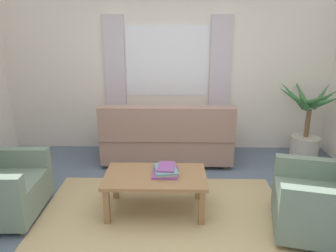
{
  "coord_description": "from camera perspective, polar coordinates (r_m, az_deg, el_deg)",
  "views": [
    {
      "loc": [
        0.11,
        -2.94,
        1.99
      ],
      "look_at": [
        0.04,
        0.7,
        0.85
      ],
      "focal_mm": 34.32,
      "sensor_mm": 36.0,
      "label": 1
    }
  ],
  "objects": [
    {
      "name": "ground_plane",
      "position": [
        3.55,
        -0.87,
        -16.66
      ],
      "size": [
        6.24,
        6.24,
        0.0
      ],
      "primitive_type": "plane",
      "color": "slate"
    },
    {
      "name": "wall_back",
      "position": [
        5.24,
        -0.09,
        9.88
      ],
      "size": [
        5.32,
        0.12,
        2.6
      ],
      "primitive_type": "cube",
      "color": "silver",
      "rests_on": "ground_plane"
    },
    {
      "name": "window_with_curtains",
      "position": [
        5.14,
        -0.11,
        11.41
      ],
      "size": [
        1.98,
        0.07,
        1.4
      ],
      "color": "white"
    },
    {
      "name": "area_rug",
      "position": [
        3.54,
        -0.87,
        -16.58
      ],
      "size": [
        2.69,
        1.98,
        0.01
      ],
      "primitive_type": "cube",
      "color": "tan",
      "rests_on": "ground_plane"
    },
    {
      "name": "couch",
      "position": [
        4.81,
        -0.15,
        -2.25
      ],
      "size": [
        1.9,
        0.82,
        0.92
      ],
      "rotation": [
        0.0,
        0.0,
        3.14
      ],
      "color": "gray",
      "rests_on": "ground_plane"
    },
    {
      "name": "armchair_right",
      "position": [
        3.56,
        26.14,
        -11.78
      ],
      "size": [
        0.99,
        1.01,
        0.88
      ],
      "rotation": [
        0.0,
        0.0,
        -1.81
      ],
      "color": "slate",
      "rests_on": "ground_plane"
    },
    {
      "name": "coffee_table",
      "position": [
        3.55,
        -2.25,
        -9.5
      ],
      "size": [
        1.1,
        0.64,
        0.44
      ],
      "color": "olive",
      "rests_on": "ground_plane"
    },
    {
      "name": "book_stack_on_table",
      "position": [
        3.54,
        -0.42,
        -7.83
      ],
      "size": [
        0.28,
        0.34,
        0.08
      ],
      "color": "#7F478C",
      "rests_on": "coffee_table"
    },
    {
      "name": "potted_plant",
      "position": [
        5.33,
        23.41,
        -0.22
      ],
      "size": [
        1.04,
        1.22,
        1.2
      ],
      "color": "#B7B2A8",
      "rests_on": "ground_plane"
    }
  ]
}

